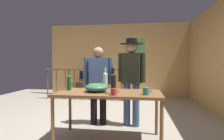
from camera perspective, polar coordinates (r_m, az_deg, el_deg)
ground_plane at (r=3.64m, az=-4.22°, el=-17.17°), size 8.69×8.69×0.00m
back_wall at (r=6.73m, az=1.92°, el=3.07°), size 5.08×0.10×2.61m
side_wall_right at (r=4.71m, az=30.75°, el=3.09°), size 0.10×5.01×2.61m
framed_picture at (r=6.65m, az=7.85°, el=7.27°), size 0.56×0.03×0.57m
stair_railing at (r=5.98m, az=-5.38°, el=-3.36°), size 2.62×0.10×1.07m
tv_console at (r=6.66m, az=-7.65°, el=-5.97°), size 0.90×0.40×0.51m
flat_screen_tv at (r=6.58m, az=-7.75°, el=-1.70°), size 0.55×0.12×0.41m
serving_table at (r=2.86m, az=-1.04°, el=-8.19°), size 1.60×0.75×0.76m
salad_bowl at (r=2.87m, az=-4.85°, el=-5.29°), size 0.36×0.36×0.22m
wine_glass at (r=3.26m, az=-13.06°, el=-3.38°), size 0.09×0.09×0.19m
wine_bottle_dark at (r=2.65m, az=0.43°, el=-4.08°), size 0.08×0.08×0.37m
wine_bottle_clear at (r=3.10m, az=-2.11°, el=-3.20°), size 0.08×0.08×0.37m
wine_bottle_green at (r=3.09m, az=-13.16°, el=-3.62°), size 0.07×0.07×0.34m
mug_teal at (r=2.62m, az=10.51°, el=-6.50°), size 0.12×0.09×0.10m
mug_red at (r=2.55m, az=0.60°, el=-6.80°), size 0.11×0.07×0.10m
person_standing_left at (r=3.60m, az=-4.28°, el=-2.96°), size 0.55×0.31×1.51m
person_standing_right at (r=3.51m, az=6.08°, el=-1.34°), size 0.52×0.44×1.66m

